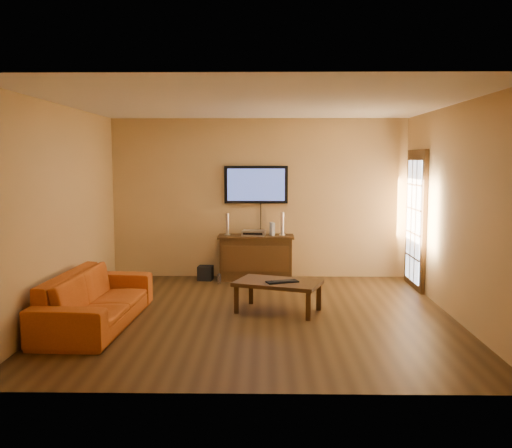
{
  "coord_description": "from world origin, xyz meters",
  "views": [
    {
      "loc": [
        0.1,
        -7.19,
        1.99
      ],
      "look_at": [
        -0.03,
        0.8,
        1.1
      ],
      "focal_mm": 40.0,
      "sensor_mm": 36.0,
      "label": 1
    }
  ],
  "objects_px": {
    "sofa": "(96,290)",
    "subwoofer": "(205,273)",
    "keyboard": "(282,282)",
    "av_receiver": "(254,233)",
    "bottle": "(219,279)",
    "speaker_left": "(227,225)",
    "speaker_right": "(282,225)",
    "coffee_table": "(278,285)",
    "television": "(256,185)",
    "game_console": "(272,229)",
    "media_console": "(256,257)"
  },
  "relations": [
    {
      "from": "sofa",
      "to": "subwoofer",
      "type": "distance_m",
      "value": 2.85
    },
    {
      "from": "sofa",
      "to": "speaker_left",
      "type": "distance_m",
      "value": 3.11
    },
    {
      "from": "av_receiver",
      "to": "game_console",
      "type": "xyz_separation_m",
      "value": [
        0.31,
        0.01,
        0.07
      ]
    },
    {
      "from": "speaker_right",
      "to": "subwoofer",
      "type": "height_order",
      "value": "speaker_right"
    },
    {
      "from": "av_receiver",
      "to": "keyboard",
      "type": "relative_size",
      "value": 0.85
    },
    {
      "from": "keyboard",
      "to": "av_receiver",
      "type": "bearing_deg",
      "value": 100.92
    },
    {
      "from": "television",
      "to": "av_receiver",
      "type": "xyz_separation_m",
      "value": [
        -0.03,
        -0.2,
        -0.8
      ]
    },
    {
      "from": "television",
      "to": "subwoofer",
      "type": "height_order",
      "value": "television"
    },
    {
      "from": "coffee_table",
      "to": "av_receiver",
      "type": "distance_m",
      "value": 2.14
    },
    {
      "from": "speaker_right",
      "to": "keyboard",
      "type": "bearing_deg",
      "value": -91.61
    },
    {
      "from": "speaker_left",
      "to": "keyboard",
      "type": "bearing_deg",
      "value": -68.43
    },
    {
      "from": "television",
      "to": "game_console",
      "type": "height_order",
      "value": "television"
    },
    {
      "from": "television",
      "to": "speaker_right",
      "type": "xyz_separation_m",
      "value": [
        0.44,
        -0.17,
        -0.66
      ]
    },
    {
      "from": "television",
      "to": "av_receiver",
      "type": "distance_m",
      "value": 0.82
    },
    {
      "from": "television",
      "to": "keyboard",
      "type": "xyz_separation_m",
      "value": [
        0.38,
        -2.35,
        -1.16
      ]
    },
    {
      "from": "television",
      "to": "coffee_table",
      "type": "xyz_separation_m",
      "value": [
        0.33,
        -2.27,
        -1.23
      ]
    },
    {
      "from": "subwoofer",
      "to": "keyboard",
      "type": "xyz_separation_m",
      "value": [
        1.23,
        -2.08,
        0.3
      ]
    },
    {
      "from": "sofa",
      "to": "subwoofer",
      "type": "relative_size",
      "value": 9.23
    },
    {
      "from": "bottle",
      "to": "speaker_left",
      "type": "bearing_deg",
      "value": 75.35
    },
    {
      "from": "sofa",
      "to": "av_receiver",
      "type": "xyz_separation_m",
      "value": [
        1.87,
        2.7,
        0.36
      ]
    },
    {
      "from": "media_console",
      "to": "av_receiver",
      "type": "bearing_deg",
      "value": -176.91
    },
    {
      "from": "sofa",
      "to": "subwoofer",
      "type": "height_order",
      "value": "sofa"
    },
    {
      "from": "media_console",
      "to": "subwoofer",
      "type": "bearing_deg",
      "value": -175.5
    },
    {
      "from": "media_console",
      "to": "coffee_table",
      "type": "relative_size",
      "value": 1.01
    },
    {
      "from": "bottle",
      "to": "television",
      "type": "bearing_deg",
      "value": 45.38
    },
    {
      "from": "av_receiver",
      "to": "bottle",
      "type": "distance_m",
      "value": 0.98
    },
    {
      "from": "speaker_right",
      "to": "av_receiver",
      "type": "height_order",
      "value": "speaker_right"
    },
    {
      "from": "television",
      "to": "keyboard",
      "type": "relative_size",
      "value": 2.42
    },
    {
      "from": "coffee_table",
      "to": "bottle",
      "type": "distance_m",
      "value": 1.93
    },
    {
      "from": "sofa",
      "to": "keyboard",
      "type": "xyz_separation_m",
      "value": [
        2.28,
        0.55,
        -0.01
      ]
    },
    {
      "from": "subwoofer",
      "to": "av_receiver",
      "type": "bearing_deg",
      "value": 10.3
    },
    {
      "from": "coffee_table",
      "to": "av_receiver",
      "type": "height_order",
      "value": "av_receiver"
    },
    {
      "from": "av_receiver",
      "to": "bottle",
      "type": "bearing_deg",
      "value": -137.16
    },
    {
      "from": "sofa",
      "to": "bottle",
      "type": "distance_m",
      "value": 2.67
    },
    {
      "from": "television",
      "to": "bottle",
      "type": "relative_size",
      "value": 6.0
    },
    {
      "from": "coffee_table",
      "to": "sofa",
      "type": "relative_size",
      "value": 0.57
    },
    {
      "from": "media_console",
      "to": "game_console",
      "type": "bearing_deg",
      "value": 2.33
    },
    {
      "from": "speaker_left",
      "to": "subwoofer",
      "type": "bearing_deg",
      "value": -165.81
    },
    {
      "from": "sofa",
      "to": "speaker_left",
      "type": "relative_size",
      "value": 5.98
    },
    {
      "from": "speaker_left",
      "to": "speaker_right",
      "type": "xyz_separation_m",
      "value": [
        0.92,
        0.0,
        0.01
      ]
    },
    {
      "from": "sofa",
      "to": "speaker_right",
      "type": "xyz_separation_m",
      "value": [
        2.34,
        2.73,
        0.5
      ]
    },
    {
      "from": "media_console",
      "to": "speaker_left",
      "type": "xyz_separation_m",
      "value": [
        -0.48,
        0.03,
        0.54
      ]
    },
    {
      "from": "media_console",
      "to": "coffee_table",
      "type": "distance_m",
      "value": 2.09
    },
    {
      "from": "television",
      "to": "coffee_table",
      "type": "relative_size",
      "value": 0.86
    },
    {
      "from": "television",
      "to": "media_console",
      "type": "bearing_deg",
      "value": -90.0
    },
    {
      "from": "media_console",
      "to": "keyboard",
      "type": "height_order",
      "value": "media_console"
    },
    {
      "from": "av_receiver",
      "to": "subwoofer",
      "type": "bearing_deg",
      "value": -167.9
    },
    {
      "from": "media_console",
      "to": "speaker_left",
      "type": "relative_size",
      "value": 3.45
    },
    {
      "from": "bottle",
      "to": "keyboard",
      "type": "bearing_deg",
      "value": -61.05
    },
    {
      "from": "media_console",
      "to": "subwoofer",
      "type": "xyz_separation_m",
      "value": [
        -0.85,
        -0.07,
        -0.26
      ]
    }
  ]
}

